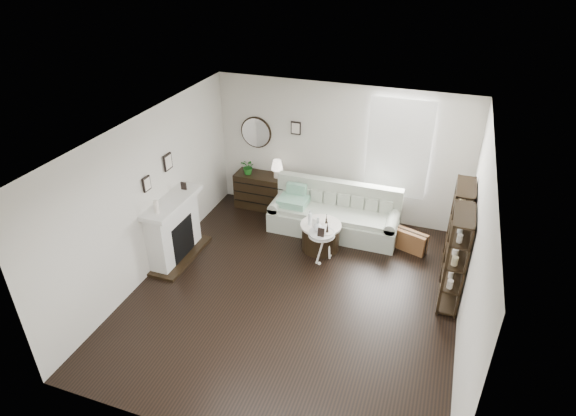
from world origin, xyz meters
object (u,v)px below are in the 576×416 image
at_px(drum_table, 320,236).
at_px(pedestal_table, 322,235).
at_px(sofa, 334,216).
at_px(dresser, 263,191).

xyz_separation_m(drum_table, pedestal_table, (0.10, -0.32, 0.25)).
bearing_deg(pedestal_table, sofa, 91.19).
relative_size(dresser, drum_table, 1.52).
bearing_deg(pedestal_table, dresser, 139.91).
bearing_deg(dresser, pedestal_table, -40.09).
bearing_deg(sofa, drum_table, -96.81).
height_order(sofa, dresser, sofa).
relative_size(drum_table, pedestal_table, 1.32).
bearing_deg(pedestal_table, drum_table, 107.60).
distance_m(dresser, drum_table, 1.90).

